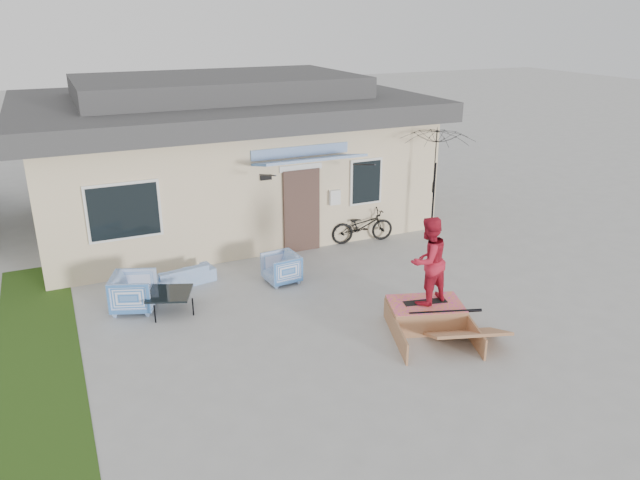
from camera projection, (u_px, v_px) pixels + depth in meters
name	position (u px, v px, depth m)	size (l,w,h in m)	color
ground	(345.00, 339.00, 11.23)	(90.00, 90.00, 0.00)	#A0A19E
grass_strip	(38.00, 348.00, 10.93)	(1.40, 8.00, 0.01)	#213F12
house	(221.00, 151.00, 17.36)	(10.80, 8.49, 4.10)	beige
loveseat	(181.00, 272.00, 13.41)	(1.47, 0.43, 0.57)	#2A67B8
armchair_left	(134.00, 290.00, 12.21)	(0.82, 0.77, 0.85)	#2A67B8
armchair_right	(281.00, 267.00, 13.49)	(0.71, 0.67, 0.73)	#2A67B8
coffee_table	(170.00, 302.00, 12.22)	(0.83, 0.83, 0.41)	black
bicycle	(362.00, 222.00, 15.81)	(0.59, 1.68, 1.07)	black
patio_umbrella	(435.00, 176.00, 15.48)	(2.17, 2.06, 2.20)	black
skate_ramp	(425.00, 314.00, 11.65)	(1.38, 1.84, 0.46)	#9A6642
skateboard	(425.00, 301.00, 11.61)	(0.84, 0.21, 0.05)	black
skater	(428.00, 259.00, 11.30)	(0.83, 0.64, 1.70)	#B71A2F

